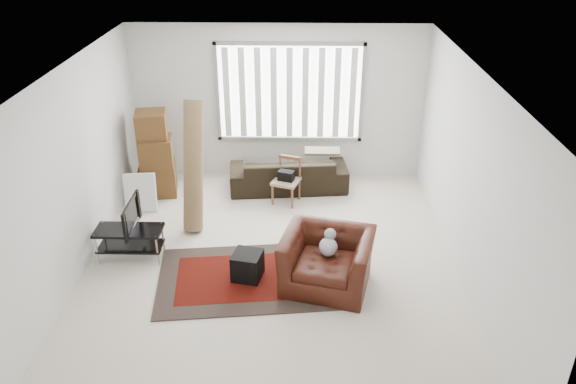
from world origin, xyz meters
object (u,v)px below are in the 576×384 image
Objects in this scene: sofa at (289,168)px; side_chair at (286,178)px; armchair at (327,257)px; moving_boxes at (156,157)px; tv_stand at (130,237)px.

sofa reaches higher than side_chair.
moving_boxes is at bearing 151.58° from armchair.
armchair is (0.55, -2.75, 0.03)m from sofa.
sofa is at bearing 6.20° from moving_boxes.
sofa is (2.20, 0.24, -0.29)m from moving_boxes.
moving_boxes is 1.91× the size of side_chair.
moving_boxes is at bearing -167.09° from side_chair.
moving_boxes is 3.73m from armchair.
sofa is at bearing 115.30° from armchair.
armchair is (2.75, -2.51, -0.25)m from moving_boxes.
armchair is (2.70, -0.55, 0.09)m from tv_stand.
moving_boxes reaches higher than side_chair.
sofa is (2.14, 2.19, 0.05)m from tv_stand.
moving_boxes is 2.23m from sofa.
tv_stand is 1.21× the size of side_chair.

